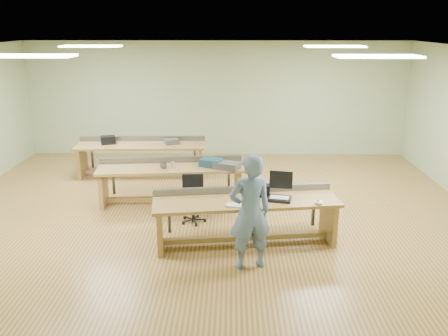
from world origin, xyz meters
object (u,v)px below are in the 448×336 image
Objects in this scene: camera_bag at (261,191)px; parts_bin_teal at (212,162)px; laptop_base at (279,199)px; person at (250,212)px; task_chair at (193,205)px; workbench_front at (246,210)px; workbench_back at (141,152)px; parts_bin_grey at (227,166)px; drinks_can at (172,165)px; mug at (163,166)px; workbench_mid at (171,176)px.

camera_bag is 1.87m from parts_bin_teal.
laptop_base is at bearing -33.25° from camera_bag.
laptop_base is at bearing -137.99° from person.
parts_bin_teal is at bearing 68.73° from task_chair.
parts_bin_teal is at bearing 101.11° from workbench_front.
parts_bin_grey is at bearing -45.62° from workbench_back.
person is 14.59× the size of drinks_can.
workbench_front is at bearing -78.91° from parts_bin_grey.
person is 1.99m from task_chair.
drinks_can is at bearing 14.65° from mug.
camera_bag is 2.34m from mug.
camera_bag is 0.58× the size of parts_bin_grey.
drinks_can is (-0.46, 0.84, 0.50)m from task_chair.
mug is at bearing -140.63° from workbench_mid.
camera_bag is at bearing -55.06° from workbench_back.
workbench_mid reaches higher than task_chair.
workbench_mid is at bearing 44.78° from mug.
drinks_can is (0.05, -0.08, 0.25)m from workbench_mid.
person reaches higher than parts_bin_teal.
camera_bag is 1.46m from task_chair.
parts_bin_grey is at bearing -97.40° from person.
camera_bag reaches higher than parts_bin_teal.
workbench_back is at bearing 140.92° from laptop_base.
drinks_can is at bearing 114.64° from task_chair.
drinks_can is (-1.37, 1.69, 0.25)m from workbench_front.
workbench_mid is 0.97× the size of workbench_back.
drinks_can reaches higher than laptop_base.
laptop_base is 1.87m from parts_bin_grey.
workbench_back is 2.77m from parts_bin_grey.
laptop_base is 2.57m from drinks_can.
parts_bin_teal reaches higher than parts_bin_grey.
workbench_front is 6.36× the size of parts_bin_grey.
parts_bin_grey is 3.50× the size of mug.
workbench_front is at bearing -150.81° from camera_bag.
person reaches higher than task_chair.
camera_bag is 2.24m from drinks_can.
camera_bag is at bearing 23.37° from workbench_front.
person is 4.07× the size of parts_bin_teal.
workbench_mid is at bearing 121.95° from drinks_can.
workbench_mid is 6.87× the size of parts_bin_teal.
drinks_can reaches higher than mug.
mug is (-1.55, 1.65, 0.25)m from workbench_front.
camera_bag is 0.32× the size of task_chair.
laptop_base is at bearing -42.08° from drinks_can.
parts_bin_teal is 3.10× the size of mug.
parts_bin_teal reaches higher than workbench_front.
parts_bin_grey is at bearing 93.25° from workbench_front.
mug is 1.16× the size of drinks_can.
workbench_back is 2.44m from parts_bin_teal.
parts_bin_grey reaches higher than workbench_front.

